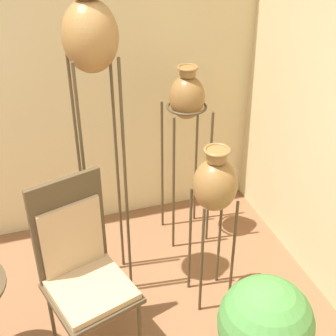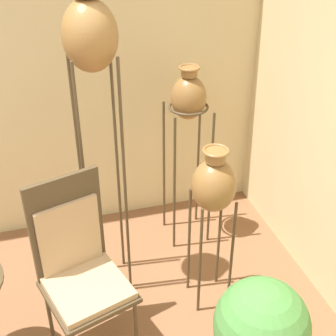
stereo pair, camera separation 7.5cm
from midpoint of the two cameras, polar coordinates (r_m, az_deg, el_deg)
The scene contains 5 objects.
vase_stand_tall at distance 2.77m, azimuth -10.16°, elevation 14.63°, with size 0.32×0.32×2.16m.
vase_stand_medium at distance 3.47m, azimuth 1.70°, elevation 7.98°, with size 0.32×0.32×1.49m.
vase_stand_short at distance 2.96m, azimuth 5.02°, elevation -2.25°, with size 0.29×0.29×1.23m.
chair at distance 2.87m, azimuth -11.24°, elevation -11.47°, with size 0.59×0.59×1.20m.
potted_plant at distance 2.92m, azimuth 10.94°, elevation -18.63°, with size 0.56×0.56×0.70m.
Camera 1 is at (0.26, -1.33, 2.58)m, focal length 50.00 mm.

